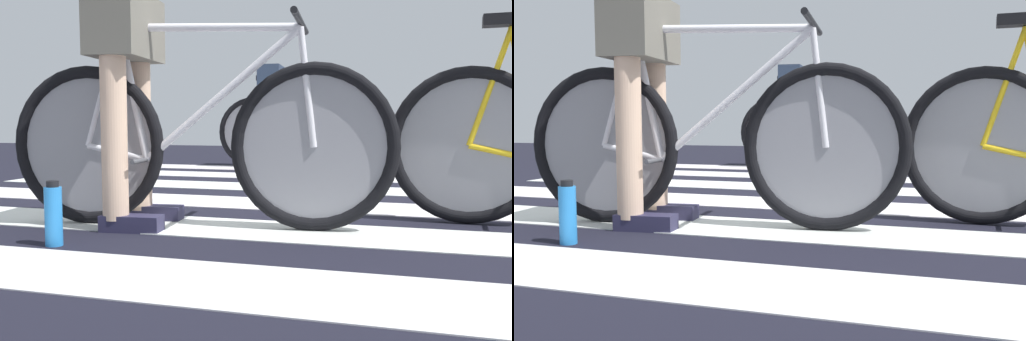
% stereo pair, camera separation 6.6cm
% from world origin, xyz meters
% --- Properties ---
extents(ground, '(18.00, 14.00, 0.02)m').
position_xyz_m(ground, '(0.00, 0.00, 0.01)').
color(ground, black).
extents(crosswalk_markings, '(5.34, 4.24, 0.00)m').
position_xyz_m(crosswalk_markings, '(-0.05, 0.27, 0.02)').
color(crosswalk_markings, silver).
rests_on(crosswalk_markings, ground).
extents(bicycle_1_of_3, '(1.73, 0.52, 0.93)m').
position_xyz_m(bicycle_1_of_3, '(-0.54, -0.86, 0.41)').
color(bicycle_1_of_3, black).
rests_on(bicycle_1_of_3, ground).
extents(cyclist_1_of_3, '(0.35, 0.43, 1.02)m').
position_xyz_m(cyclist_1_of_3, '(-0.84, -0.90, 0.68)').
color(cyclist_1_of_3, beige).
rests_on(cyclist_1_of_3, ground).
extents(bicycle_3_of_3, '(1.73, 0.52, 0.93)m').
position_xyz_m(bicycle_3_of_3, '(-0.74, 2.41, 0.41)').
color(bicycle_3_of_3, black).
rests_on(bicycle_3_of_3, ground).
extents(cyclist_3_of_3, '(0.34, 0.43, 1.03)m').
position_xyz_m(cyclist_3_of_3, '(-1.05, 2.38, 0.69)').
color(cyclist_3_of_3, beige).
rests_on(cyclist_3_of_3, ground).
extents(water_bottle, '(0.06, 0.06, 0.25)m').
position_xyz_m(water_bottle, '(-0.91, -1.36, 0.14)').
color(water_bottle, '#2882D8').
rests_on(water_bottle, ground).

